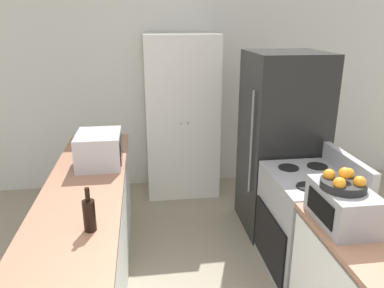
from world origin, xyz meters
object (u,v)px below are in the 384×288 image
(refrigerator, at_px, (281,144))
(microwave, at_px, (99,149))
(fruit_bowl, at_px, (344,182))
(wine_bottle, at_px, (89,215))
(toaster_oven, at_px, (342,206))
(stove, at_px, (307,225))
(pantry_cabinet, at_px, (182,117))

(refrigerator, relative_size, microwave, 4.04)
(fruit_bowl, bearing_deg, wine_bottle, 175.17)
(refrigerator, xyz_separation_m, toaster_oven, (-0.19, -1.52, 0.11))
(stove, bearing_deg, fruit_bowl, -103.18)
(toaster_oven, height_order, fruit_bowl, fruit_bowl)
(refrigerator, height_order, fruit_bowl, refrigerator)
(microwave, xyz_separation_m, fruit_bowl, (1.55, -1.21, 0.14))
(stove, bearing_deg, refrigerator, 87.50)
(stove, height_order, fruit_bowl, fruit_bowl)
(stove, bearing_deg, pantry_cabinet, 115.96)
(fruit_bowl, bearing_deg, refrigerator, 82.43)
(refrigerator, height_order, toaster_oven, refrigerator)
(pantry_cabinet, bearing_deg, stove, -64.04)
(refrigerator, bearing_deg, stove, -92.50)
(pantry_cabinet, height_order, refrigerator, pantry_cabinet)
(fruit_bowl, bearing_deg, toaster_oven, 16.51)
(wine_bottle, xyz_separation_m, toaster_oven, (1.52, -0.12, 0.01))
(microwave, xyz_separation_m, toaster_oven, (1.56, -1.20, -0.02))
(pantry_cabinet, xyz_separation_m, microwave, (-0.85, -1.29, 0.07))
(stove, distance_m, fruit_bowl, 1.03)
(fruit_bowl, bearing_deg, stove, 76.82)
(wine_bottle, bearing_deg, toaster_oven, -4.59)
(microwave, bearing_deg, stove, -16.02)
(toaster_oven, bearing_deg, microwave, 142.46)
(pantry_cabinet, relative_size, fruit_bowl, 7.27)
(stove, relative_size, wine_bottle, 3.84)
(refrigerator, bearing_deg, wine_bottle, -140.68)
(pantry_cabinet, relative_size, wine_bottle, 7.04)
(pantry_cabinet, distance_m, microwave, 1.54)
(stove, bearing_deg, microwave, 163.98)
(microwave, bearing_deg, toaster_oven, -37.54)
(stove, bearing_deg, toaster_oven, -101.97)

